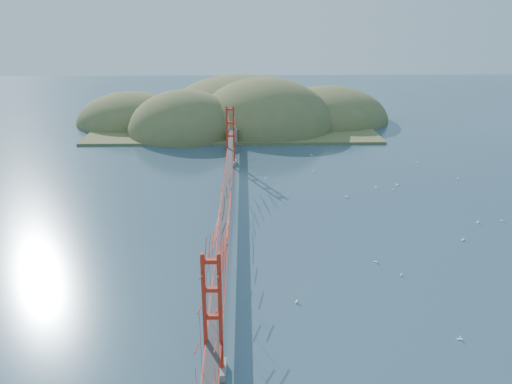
{
  "coord_description": "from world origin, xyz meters",
  "views": [
    {
      "loc": [
        2.79,
        -65.06,
        30.22
      ],
      "look_at": [
        4.3,
        0.0,
        5.42
      ],
      "focal_mm": 35.0,
      "sensor_mm": 36.0,
      "label": 1
    }
  ],
  "objects_px": {
    "sailboat_0": "(297,301)",
    "sailboat_1": "(347,196)",
    "sailboat_2": "(460,339)",
    "bridge": "(225,181)"
  },
  "relations": [
    {
      "from": "sailboat_0",
      "to": "sailboat_1",
      "type": "distance_m",
      "value": 32.78
    },
    {
      "from": "sailboat_2",
      "to": "sailboat_1",
      "type": "distance_m",
      "value": 37.66
    },
    {
      "from": "sailboat_0",
      "to": "sailboat_1",
      "type": "relative_size",
      "value": 0.88
    },
    {
      "from": "sailboat_0",
      "to": "sailboat_2",
      "type": "xyz_separation_m",
      "value": [
        15.0,
        -6.74,
        -0.01
      ]
    },
    {
      "from": "bridge",
      "to": "sailboat_1",
      "type": "relative_size",
      "value": 128.67
    },
    {
      "from": "bridge",
      "to": "sailboat_2",
      "type": "relative_size",
      "value": 159.25
    },
    {
      "from": "sailboat_0",
      "to": "sailboat_1",
      "type": "bearing_deg",
      "value": 69.68
    },
    {
      "from": "bridge",
      "to": "sailboat_2",
      "type": "distance_m",
      "value": 35.66
    },
    {
      "from": "bridge",
      "to": "sailboat_1",
      "type": "height_order",
      "value": "bridge"
    },
    {
      "from": "sailboat_0",
      "to": "sailboat_1",
      "type": "xyz_separation_m",
      "value": [
        11.38,
        30.74,
        0.01
      ]
    }
  ]
}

